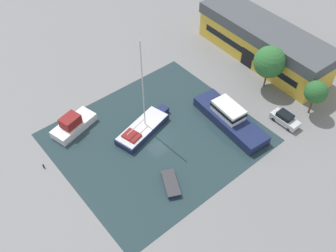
# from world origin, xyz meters

# --- Properties ---
(ground_plane) EXTENTS (440.00, 440.00, 0.00)m
(ground_plane) POSITION_xyz_m (0.00, 0.00, 0.00)
(ground_plane) COLOR slate
(water_canal) EXTENTS (23.89, 26.77, 0.01)m
(water_canal) POSITION_xyz_m (0.00, 0.00, 0.00)
(water_canal) COLOR #23383D
(water_canal) RESTS_ON ground
(warehouse_building) EXTENTS (25.44, 8.64, 6.42)m
(warehouse_building) POSITION_xyz_m (-2.94, 25.55, 3.25)
(warehouse_building) COLOR gold
(warehouse_building) RESTS_ON ground
(quay_tree_near_building) EXTENTS (4.91, 4.91, 7.29)m
(quay_tree_near_building) POSITION_xyz_m (2.40, 20.16, 4.83)
(quay_tree_near_building) COLOR brown
(quay_tree_near_building) RESTS_ON ground
(quay_tree_by_water) EXTENTS (3.35, 3.35, 5.74)m
(quay_tree_by_water) POSITION_xyz_m (10.66, 20.63, 4.05)
(quay_tree_by_water) COLOR brown
(quay_tree_by_water) RESTS_ON ground
(parked_car) EXTENTS (4.27, 1.80, 1.76)m
(parked_car) POSITION_xyz_m (9.68, 16.00, 0.87)
(parked_car) COLOR silver
(parked_car) RESTS_ON ground
(sailboat_moored) EXTENTS (5.13, 9.96, 14.95)m
(sailboat_moored) POSITION_xyz_m (-2.31, -0.67, 0.61)
(sailboat_moored) COLOR #19234C
(sailboat_moored) RESTS_ON water_canal
(motor_cruiser) EXTENTS (12.81, 4.94, 3.03)m
(motor_cruiser) POSITION_xyz_m (4.49, 9.85, 1.08)
(motor_cruiser) COLOR #19234C
(motor_cruiser) RESTS_ON water_canal
(small_dinghy) EXTENTS (4.41, 3.34, 0.61)m
(small_dinghy) POSITION_xyz_m (7.38, -3.71, 0.32)
(small_dinghy) COLOR #19234C
(small_dinghy) RESTS_ON water_canal
(cabin_boat) EXTENTS (4.38, 7.08, 2.58)m
(cabin_boat) POSITION_xyz_m (-8.97, -8.11, 0.92)
(cabin_boat) COLOR white
(cabin_boat) RESTS_ON water_canal
(mooring_bollard) EXTENTS (0.23, 0.23, 0.63)m
(mooring_bollard) POSITION_xyz_m (-5.44, -14.70, 0.34)
(mooring_bollard) COLOR black
(mooring_bollard) RESTS_ON ground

